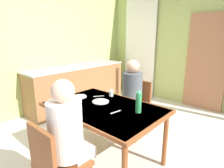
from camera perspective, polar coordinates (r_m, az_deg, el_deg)
name	(u,v)px	position (r m, az deg, el deg)	size (l,w,h in m)	color
ground_plane	(106,145)	(2.90, -1.88, -17.94)	(6.54, 6.54, 0.00)	beige
wall_back	(183,40)	(4.60, 20.68, 12.32)	(4.10, 0.10, 2.89)	#A5B565
wall_left	(61,40)	(4.36, -15.29, 12.65)	(0.10, 3.77, 2.89)	#A6B765
door_wooden	(206,63)	(4.38, 26.71, 5.73)	(0.80, 0.05, 2.00)	#9F6746
curtain_panel	(140,49)	(5.02, 8.40, 10.57)	(0.90, 0.03, 2.43)	white
kitchen_counter	(78,85)	(4.33, -10.21, -0.44)	(0.61, 2.37, 0.91)	brown
dining_table	(104,111)	(2.32, -2.50, -8.33)	(1.42, 0.93, 0.73)	brown
chair_near_diner	(55,163)	(1.81, -16.82, -22.13)	(0.40, 0.40, 0.87)	brown
chair_far_diner	(136,104)	(3.02, 7.39, -6.14)	(0.40, 0.40, 0.87)	brown
person_near_diner	(67,128)	(1.72, -13.60, -12.83)	(0.30, 0.37, 0.77)	silver
person_far_diner	(132,89)	(2.82, 6.00, -1.51)	(0.30, 0.37, 0.77)	#545760
water_bottle_green_near	(139,102)	(2.10, 8.09, -5.37)	(0.07, 0.07, 0.27)	#339B57
dinner_plate_near_left	(70,108)	(2.28, -12.60, -7.09)	(0.21, 0.21, 0.01)	white
dinner_plate_near_right	(79,97)	(2.65, -9.88, -3.82)	(0.20, 0.20, 0.01)	white
dinner_plate_far_center	(101,102)	(2.43, -3.48, -5.35)	(0.21, 0.21, 0.01)	white
drinking_glass_by_near_diner	(111,93)	(2.64, -0.24, -2.83)	(0.06, 0.06, 0.09)	silver
drinking_glass_by_far_diner	(77,110)	(2.09, -10.72, -7.82)	(0.06, 0.06, 0.09)	silver
bread_plate_sliced	(68,101)	(2.50, -13.24, -5.11)	(0.19, 0.19, 0.02)	#DBB77A
cutlery_knife_near	(99,96)	(2.65, -4.11, -3.73)	(0.15, 0.02, 0.00)	silver
cutlery_fork_near	(116,112)	(2.13, 1.11, -8.51)	(0.15, 0.02, 0.00)	silver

